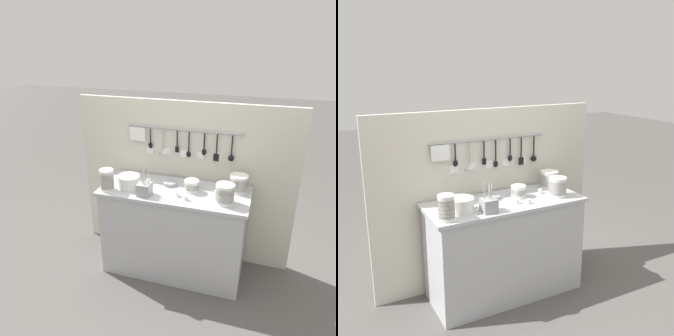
% 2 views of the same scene
% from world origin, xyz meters
% --- Properties ---
extents(ground_plane, '(20.00, 20.00, 0.00)m').
position_xyz_m(ground_plane, '(0.00, 0.00, 0.00)').
color(ground_plane, '#514F4C').
extents(counter, '(1.36, 0.56, 0.87)m').
position_xyz_m(counter, '(0.00, 0.00, 0.44)').
color(counter, '#ADAFB5').
rests_on(counter, ground).
extents(back_wall, '(2.16, 0.11, 1.62)m').
position_xyz_m(back_wall, '(-0.00, 0.32, 0.81)').
color(back_wall, beige).
rests_on(back_wall, ground).
extents(bowl_stack_wide_centre, '(0.16, 0.16, 0.17)m').
position_xyz_m(bowl_stack_wide_centre, '(0.47, -0.12, 0.95)').
color(bowl_stack_wide_centre, silver).
rests_on(bowl_stack_wide_centre, counter).
extents(bowl_stack_nested_right, '(0.13, 0.13, 0.11)m').
position_xyz_m(bowl_stack_nested_right, '(0.15, 0.02, 0.92)').
color(bowl_stack_nested_right, silver).
rests_on(bowl_stack_nested_right, counter).
extents(bowl_stack_back_corner, '(0.13, 0.13, 0.20)m').
position_xyz_m(bowl_stack_back_corner, '(-0.58, -0.19, 0.97)').
color(bowl_stack_back_corner, silver).
rests_on(bowl_stack_back_corner, counter).
extents(bowl_stack_short_front, '(0.17, 0.17, 0.16)m').
position_xyz_m(bowl_stack_short_front, '(0.55, 0.14, 0.95)').
color(bowl_stack_short_front, silver).
rests_on(bowl_stack_short_front, counter).
extents(plate_stack, '(0.20, 0.20, 0.12)m').
position_xyz_m(plate_stack, '(-0.42, -0.07, 0.93)').
color(plate_stack, silver).
rests_on(plate_stack, counter).
extents(steel_mixing_bowl, '(0.13, 0.13, 0.03)m').
position_xyz_m(steel_mixing_bowl, '(-0.07, 0.09, 0.89)').
color(steel_mixing_bowl, '#93969E').
rests_on(steel_mixing_bowl, counter).
extents(cutlery_caddy, '(0.12, 0.12, 0.25)m').
position_xyz_m(cutlery_caddy, '(-0.23, -0.17, 0.92)').
color(cutlery_caddy, '#93969E').
rests_on(cutlery_caddy, counter).
extents(cup_front_right, '(0.04, 0.04, 0.04)m').
position_xyz_m(cup_front_right, '(-0.28, 0.06, 0.89)').
color(cup_front_right, silver).
rests_on(cup_front_right, counter).
extents(cup_by_caddy, '(0.04, 0.04, 0.04)m').
position_xyz_m(cup_by_caddy, '(0.38, 0.02, 0.89)').
color(cup_by_caddy, silver).
rests_on(cup_by_caddy, counter).
extents(cup_front_left, '(0.04, 0.04, 0.04)m').
position_xyz_m(cup_front_left, '(0.06, -0.11, 0.89)').
color(cup_front_left, silver).
rests_on(cup_front_left, counter).
extents(cup_beside_plates, '(0.04, 0.04, 0.04)m').
position_xyz_m(cup_beside_plates, '(0.14, -0.16, 0.89)').
color(cup_beside_plates, silver).
rests_on(cup_beside_plates, counter).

